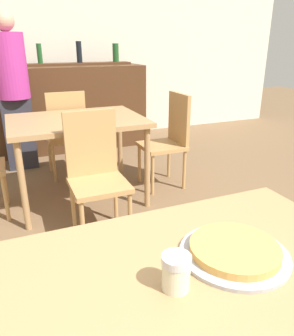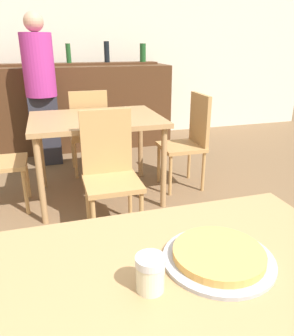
{
  "view_description": "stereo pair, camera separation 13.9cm",
  "coord_description": "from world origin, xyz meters",
  "px_view_note": "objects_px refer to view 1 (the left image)",
  "views": [
    {
      "loc": [
        -0.45,
        -0.65,
        1.37
      ],
      "look_at": [
        0.06,
        0.55,
        0.87
      ],
      "focal_mm": 35.0,
      "sensor_mm": 36.0,
      "label": 1
    },
    {
      "loc": [
        -0.32,
        -0.7,
        1.37
      ],
      "look_at": [
        0.06,
        0.55,
        0.87
      ],
      "focal_mm": 35.0,
      "sensor_mm": 36.0,
      "label": 2
    }
  ],
  "objects_px": {
    "chair_far_side_front": "(95,168)",
    "pizza_tray": "(234,251)",
    "chair_far_side_right": "(170,136)",
    "chair_far_side_back": "(67,130)",
    "cheese_shaker": "(176,272)",
    "person_standing": "(13,88)"
  },
  "relations": [
    {
      "from": "chair_far_side_front",
      "to": "pizza_tray",
      "type": "xyz_separation_m",
      "value": [
        0.05,
        -1.53,
        0.27
      ]
    },
    {
      "from": "pizza_tray",
      "to": "chair_far_side_right",
      "type": "bearing_deg",
      "value": 68.13
    },
    {
      "from": "chair_far_side_back",
      "to": "chair_far_side_right",
      "type": "bearing_deg",
      "value": 146.55
    },
    {
      "from": "chair_far_side_front",
      "to": "chair_far_side_back",
      "type": "bearing_deg",
      "value": 90.0
    },
    {
      "from": "cheese_shaker",
      "to": "person_standing",
      "type": "relative_size",
      "value": 0.06
    },
    {
      "from": "person_standing",
      "to": "chair_far_side_back",
      "type": "bearing_deg",
      "value": -48.21
    },
    {
      "from": "pizza_tray",
      "to": "person_standing",
      "type": "distance_m",
      "value": 3.26
    },
    {
      "from": "chair_far_side_right",
      "to": "chair_far_side_back",
      "type": "bearing_deg",
      "value": -123.45
    },
    {
      "from": "chair_far_side_back",
      "to": "person_standing",
      "type": "height_order",
      "value": "person_standing"
    },
    {
      "from": "chair_far_side_front",
      "to": "pizza_tray",
      "type": "relative_size",
      "value": 2.82
    },
    {
      "from": "chair_far_side_back",
      "to": "pizza_tray",
      "type": "distance_m",
      "value": 2.74
    },
    {
      "from": "cheese_shaker",
      "to": "person_standing",
      "type": "distance_m",
      "value": 3.29
    },
    {
      "from": "chair_far_side_back",
      "to": "pizza_tray",
      "type": "xyz_separation_m",
      "value": [
        0.05,
        -2.72,
        0.27
      ]
    },
    {
      "from": "chair_far_side_front",
      "to": "person_standing",
      "type": "distance_m",
      "value": 1.79
    },
    {
      "from": "chair_far_side_front",
      "to": "cheese_shaker",
      "type": "relative_size",
      "value": 9.39
    },
    {
      "from": "chair_far_side_right",
      "to": "cheese_shaker",
      "type": "relative_size",
      "value": 9.39
    },
    {
      "from": "chair_far_side_back",
      "to": "chair_far_side_right",
      "type": "height_order",
      "value": "same"
    },
    {
      "from": "chair_far_side_back",
      "to": "cheese_shaker",
      "type": "distance_m",
      "value": 2.8
    },
    {
      "from": "chair_far_side_back",
      "to": "cheese_shaker",
      "type": "height_order",
      "value": "chair_far_side_back"
    },
    {
      "from": "chair_far_side_back",
      "to": "person_standing",
      "type": "xyz_separation_m",
      "value": [
        -0.45,
        0.5,
        0.39
      ]
    },
    {
      "from": "chair_far_side_front",
      "to": "pizza_tray",
      "type": "bearing_deg",
      "value": -88.26
    },
    {
      "from": "chair_far_side_front",
      "to": "chair_far_side_right",
      "type": "bearing_deg",
      "value": 33.45
    }
  ]
}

